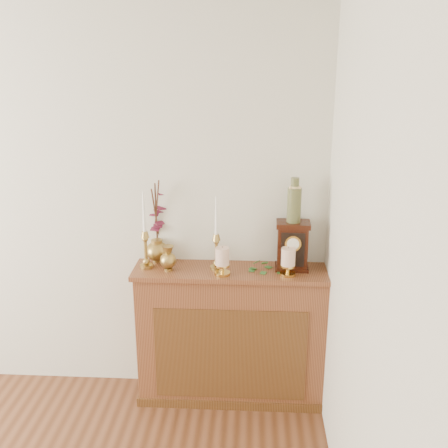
# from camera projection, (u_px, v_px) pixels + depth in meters

# --- Properties ---
(console_shelf) EXTENTS (1.24, 0.34, 0.93)m
(console_shelf) POSITION_uv_depth(u_px,v_px,m) (231.00, 338.00, 3.45)
(console_shelf) COLOR brown
(console_shelf) RESTS_ON ground
(candlestick_left) EXTENTS (0.08, 0.08, 0.50)m
(candlestick_left) POSITION_uv_depth(u_px,v_px,m) (145.00, 243.00, 3.27)
(candlestick_left) COLOR tan
(candlestick_left) RESTS_ON console_shelf
(candlestick_center) EXTENTS (0.08, 0.08, 0.48)m
(candlestick_center) POSITION_uv_depth(u_px,v_px,m) (216.00, 246.00, 3.25)
(candlestick_center) COLOR tan
(candlestick_center) RESTS_ON console_shelf
(bud_vase) EXTENTS (0.10, 0.10, 0.16)m
(bud_vase) POSITION_uv_depth(u_px,v_px,m) (168.00, 259.00, 3.25)
(bud_vase) COLOR tan
(bud_vase) RESTS_ON console_shelf
(ginger_jar) EXTENTS (0.23, 0.24, 0.55)m
(ginger_jar) POSITION_uv_depth(u_px,v_px,m) (158.00, 223.00, 3.39)
(ginger_jar) COLOR tan
(ginger_jar) RESTS_ON console_shelf
(pillar_candle_left) EXTENTS (0.10, 0.10, 0.19)m
(pillar_candle_left) POSITION_uv_depth(u_px,v_px,m) (222.00, 260.00, 3.18)
(pillar_candle_left) COLOR gold
(pillar_candle_left) RESTS_ON console_shelf
(pillar_candle_right) EXTENTS (0.10, 0.10, 0.19)m
(pillar_candle_right) POSITION_uv_depth(u_px,v_px,m) (288.00, 260.00, 3.18)
(pillar_candle_right) COLOR gold
(pillar_candle_right) RESTS_ON console_shelf
(ivy_garland) EXTENTS (0.37, 0.18, 0.07)m
(ivy_garland) POSITION_uv_depth(u_px,v_px,m) (278.00, 268.00, 3.28)
(ivy_garland) COLOR #2C6426
(ivy_garland) RESTS_ON console_shelf
(mantel_clock) EXTENTS (0.21, 0.15, 0.31)m
(mantel_clock) POSITION_uv_depth(u_px,v_px,m) (292.00, 246.00, 3.26)
(mantel_clock) COLOR #38170B
(mantel_clock) RESTS_ON console_shelf
(ceramic_vase) EXTENTS (0.09, 0.09, 0.28)m
(ceramic_vase) POSITION_uv_depth(u_px,v_px,m) (294.00, 202.00, 3.17)
(ceramic_vase) COLOR #193329
(ceramic_vase) RESTS_ON mantel_clock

